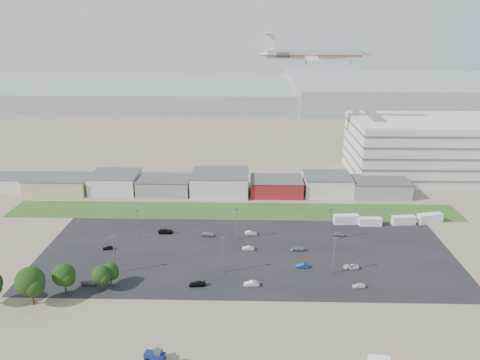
{
  "coord_description": "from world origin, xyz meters",
  "views": [
    {
      "loc": [
        6.25,
        -102.71,
        64.03
      ],
      "look_at": [
        3.04,
        22.0,
        21.82
      ],
      "focal_mm": 35.0,
      "sensor_mm": 36.0,
      "label": 1
    }
  ],
  "objects_px": {
    "telehandler": "(155,355)",
    "parked_car_2": "(359,286)",
    "storage_tank_nw": "(379,360)",
    "parked_car_3": "(197,284)",
    "parked_car_1": "(302,266)",
    "parked_car_10": "(89,283)",
    "parked_car_6": "(207,234)",
    "parked_car_12": "(297,249)",
    "parked_car_0": "(351,267)",
    "parked_car_8": "(340,234)",
    "parked_car_5": "(108,248)",
    "parked_car_9": "(166,231)",
    "parked_car_7": "(248,248)",
    "airliner": "(314,55)",
    "box_trailer_a": "(346,219)",
    "parked_car_11": "(251,233)",
    "parked_car_13": "(252,283)"
  },
  "relations": [
    {
      "from": "telehandler",
      "to": "parked_car_8",
      "type": "relative_size",
      "value": 1.87
    },
    {
      "from": "storage_tank_nw",
      "to": "parked_car_10",
      "type": "relative_size",
      "value": 1.01
    },
    {
      "from": "parked_car_3",
      "to": "parked_car_5",
      "type": "height_order",
      "value": "parked_car_3"
    },
    {
      "from": "parked_car_7",
      "to": "parked_car_2",
      "type": "bearing_deg",
      "value": 54.94
    },
    {
      "from": "airliner",
      "to": "parked_car_1",
      "type": "distance_m",
      "value": 96.62
    },
    {
      "from": "telehandler",
      "to": "parked_car_7",
      "type": "height_order",
      "value": "telehandler"
    },
    {
      "from": "parked_car_1",
      "to": "parked_car_12",
      "type": "bearing_deg",
      "value": 178.48
    },
    {
      "from": "parked_car_0",
      "to": "parked_car_7",
      "type": "distance_m",
      "value": 30.1
    },
    {
      "from": "storage_tank_nw",
      "to": "parked_car_5",
      "type": "distance_m",
      "value": 82.84
    },
    {
      "from": "storage_tank_nw",
      "to": "parked_car_5",
      "type": "bearing_deg",
      "value": 144.76
    },
    {
      "from": "storage_tank_nw",
      "to": "parked_car_3",
      "type": "xyz_separation_m",
      "value": [
        -38.95,
        28.26,
        -0.63
      ]
    },
    {
      "from": "parked_car_0",
      "to": "parked_car_12",
      "type": "bearing_deg",
      "value": -128.51
    },
    {
      "from": "airliner",
      "to": "parked_car_8",
      "type": "height_order",
      "value": "airliner"
    },
    {
      "from": "airliner",
      "to": "parked_car_6",
      "type": "bearing_deg",
      "value": -119.88
    },
    {
      "from": "storage_tank_nw",
      "to": "parked_car_2",
      "type": "height_order",
      "value": "storage_tank_nw"
    },
    {
      "from": "airliner",
      "to": "parked_car_9",
      "type": "distance_m",
      "value": 94.6
    },
    {
      "from": "parked_car_11",
      "to": "parked_car_12",
      "type": "xyz_separation_m",
      "value": [
        13.74,
        -10.53,
        -0.05
      ]
    },
    {
      "from": "box_trailer_a",
      "to": "parked_car_7",
      "type": "relative_size",
      "value": 2.33
    },
    {
      "from": "airliner",
      "to": "parked_car_3",
      "type": "distance_m",
      "value": 111.56
    },
    {
      "from": "box_trailer_a",
      "to": "parked_car_6",
      "type": "distance_m",
      "value": 46.8
    },
    {
      "from": "parked_car_0",
      "to": "parked_car_8",
      "type": "height_order",
      "value": "parked_car_8"
    },
    {
      "from": "telehandler",
      "to": "parked_car_0",
      "type": "xyz_separation_m",
      "value": [
        46.41,
        37.99,
        -0.79
      ]
    },
    {
      "from": "parked_car_3",
      "to": "parked_car_10",
      "type": "relative_size",
      "value": 1.02
    },
    {
      "from": "parked_car_0",
      "to": "parked_car_9",
      "type": "bearing_deg",
      "value": -112.77
    },
    {
      "from": "telehandler",
      "to": "box_trailer_a",
      "type": "height_order",
      "value": "box_trailer_a"
    },
    {
      "from": "telehandler",
      "to": "parked_car_13",
      "type": "xyz_separation_m",
      "value": [
        19.15,
        28.5,
        -0.73
      ]
    },
    {
      "from": "parked_car_3",
      "to": "telehandler",
      "type": "bearing_deg",
      "value": -17.43
    },
    {
      "from": "storage_tank_nw",
      "to": "parked_car_10",
      "type": "height_order",
      "value": "storage_tank_nw"
    },
    {
      "from": "parked_car_0",
      "to": "parked_car_7",
      "type": "relative_size",
      "value": 1.2
    },
    {
      "from": "parked_car_0",
      "to": "parked_car_10",
      "type": "height_order",
      "value": "parked_car_10"
    },
    {
      "from": "parked_car_5",
      "to": "parked_car_9",
      "type": "distance_m",
      "value": 19.04
    },
    {
      "from": "parked_car_8",
      "to": "parked_car_5",
      "type": "bearing_deg",
      "value": 104.78
    },
    {
      "from": "airliner",
      "to": "parked_car_7",
      "type": "relative_size",
      "value": 13.13
    },
    {
      "from": "telehandler",
      "to": "parked_car_0",
      "type": "relative_size",
      "value": 1.56
    },
    {
      "from": "airliner",
      "to": "parked_car_7",
      "type": "height_order",
      "value": "airliner"
    },
    {
      "from": "box_trailer_a",
      "to": "parked_car_7",
      "type": "bearing_deg",
      "value": -153.34
    },
    {
      "from": "telehandler",
      "to": "parked_car_2",
      "type": "height_order",
      "value": "telehandler"
    },
    {
      "from": "parked_car_3",
      "to": "parked_car_13",
      "type": "xyz_separation_m",
      "value": [
        13.88,
        0.41,
        0.04
      ]
    },
    {
      "from": "parked_car_2",
      "to": "parked_car_3",
      "type": "height_order",
      "value": "parked_car_3"
    },
    {
      "from": "box_trailer_a",
      "to": "parked_car_10",
      "type": "distance_m",
      "value": 83.78
    },
    {
      "from": "parked_car_6",
      "to": "parked_car_12",
      "type": "height_order",
      "value": "parked_car_6"
    },
    {
      "from": "parked_car_2",
      "to": "telehandler",
      "type": "bearing_deg",
      "value": -61.46
    },
    {
      "from": "parked_car_12",
      "to": "airliner",
      "type": "bearing_deg",
      "value": 178.88
    },
    {
      "from": "telehandler",
      "to": "parked_car_6",
      "type": "xyz_separation_m",
      "value": [
        5.19,
        57.5,
        -0.73
      ]
    },
    {
      "from": "parked_car_8",
      "to": "parked_car_1",
      "type": "bearing_deg",
      "value": 151.91
    },
    {
      "from": "parked_car_8",
      "to": "parked_car_9",
      "type": "relative_size",
      "value": 0.77
    },
    {
      "from": "parked_car_10",
      "to": "parked_car_11",
      "type": "xyz_separation_m",
      "value": [
        41.45,
        31.16,
        0.03
      ]
    },
    {
      "from": "telehandler",
      "to": "parked_car_1",
      "type": "height_order",
      "value": "telehandler"
    },
    {
      "from": "parked_car_1",
      "to": "parked_car_10",
      "type": "distance_m",
      "value": 56.63
    },
    {
      "from": "parked_car_1",
      "to": "parked_car_11",
      "type": "relative_size",
      "value": 0.97
    }
  ]
}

